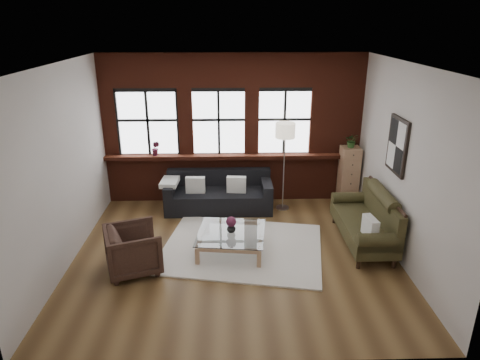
{
  "coord_description": "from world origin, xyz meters",
  "views": [
    {
      "loc": [
        -0.1,
        -6.48,
        3.84
      ],
      "look_at": [
        0.1,
        0.6,
        1.15
      ],
      "focal_mm": 32.0,
      "sensor_mm": 36.0,
      "label": 1
    }
  ],
  "objects_px": {
    "dark_sofa": "(219,191)",
    "vintage_settee": "(364,217)",
    "coffee_table": "(231,242)",
    "vase": "(231,228)",
    "armchair": "(133,250)",
    "floor_lamp": "(284,164)",
    "drawer_chest": "(349,176)"
  },
  "relations": [
    {
      "from": "dark_sofa",
      "to": "floor_lamp",
      "type": "distance_m",
      "value": 1.49
    },
    {
      "from": "vintage_settee",
      "to": "drawer_chest",
      "type": "relative_size",
      "value": 1.51
    },
    {
      "from": "coffee_table",
      "to": "drawer_chest",
      "type": "distance_m",
      "value": 3.31
    },
    {
      "from": "coffee_table",
      "to": "drawer_chest",
      "type": "height_order",
      "value": "drawer_chest"
    },
    {
      "from": "dark_sofa",
      "to": "armchair",
      "type": "relative_size",
      "value": 2.68
    },
    {
      "from": "dark_sofa",
      "to": "coffee_table",
      "type": "distance_m",
      "value": 1.82
    },
    {
      "from": "dark_sofa",
      "to": "vintage_settee",
      "type": "height_order",
      "value": "vintage_settee"
    },
    {
      "from": "vintage_settee",
      "to": "floor_lamp",
      "type": "relative_size",
      "value": 0.95
    },
    {
      "from": "floor_lamp",
      "to": "dark_sofa",
      "type": "bearing_deg",
      "value": 179.38
    },
    {
      "from": "vintage_settee",
      "to": "vase",
      "type": "xyz_separation_m",
      "value": [
        -2.37,
        -0.22,
        -0.06
      ]
    },
    {
      "from": "floor_lamp",
      "to": "coffee_table",
      "type": "bearing_deg",
      "value": -122.19
    },
    {
      "from": "armchair",
      "to": "coffee_table",
      "type": "height_order",
      "value": "armchair"
    },
    {
      "from": "dark_sofa",
      "to": "drawer_chest",
      "type": "distance_m",
      "value": 2.84
    },
    {
      "from": "coffee_table",
      "to": "vase",
      "type": "xyz_separation_m",
      "value": [
        -0.0,
        0.0,
        0.27
      ]
    },
    {
      "from": "vintage_settee",
      "to": "drawer_chest",
      "type": "xyz_separation_m",
      "value": [
        0.2,
        1.81,
        0.13
      ]
    },
    {
      "from": "vintage_settee",
      "to": "vase",
      "type": "bearing_deg",
      "value": -174.67
    },
    {
      "from": "dark_sofa",
      "to": "drawer_chest",
      "type": "xyz_separation_m",
      "value": [
        2.82,
        0.24,
        0.23
      ]
    },
    {
      "from": "vintage_settee",
      "to": "drawer_chest",
      "type": "distance_m",
      "value": 1.83
    },
    {
      "from": "armchair",
      "to": "vase",
      "type": "distance_m",
      "value": 1.67
    },
    {
      "from": "dark_sofa",
      "to": "drawer_chest",
      "type": "height_order",
      "value": "drawer_chest"
    },
    {
      "from": "armchair",
      "to": "vintage_settee",
      "type": "bearing_deg",
      "value": -98.29
    },
    {
      "from": "armchair",
      "to": "vase",
      "type": "bearing_deg",
      "value": -89.68
    },
    {
      "from": "coffee_table",
      "to": "vase",
      "type": "bearing_deg",
      "value": 116.57
    },
    {
      "from": "coffee_table",
      "to": "vase",
      "type": "distance_m",
      "value": 0.27
    },
    {
      "from": "drawer_chest",
      "to": "floor_lamp",
      "type": "xyz_separation_m",
      "value": [
        -1.45,
        -0.26,
        0.37
      ]
    },
    {
      "from": "vase",
      "to": "drawer_chest",
      "type": "xyz_separation_m",
      "value": [
        2.57,
        2.03,
        0.19
      ]
    },
    {
      "from": "dark_sofa",
      "to": "armchair",
      "type": "height_order",
      "value": "dark_sofa"
    },
    {
      "from": "dark_sofa",
      "to": "floor_lamp",
      "type": "height_order",
      "value": "floor_lamp"
    },
    {
      "from": "vintage_settee",
      "to": "armchair",
      "type": "distance_m",
      "value": 4.02
    },
    {
      "from": "vintage_settee",
      "to": "coffee_table",
      "type": "relative_size",
      "value": 1.69
    },
    {
      "from": "armchair",
      "to": "vase",
      "type": "height_order",
      "value": "armchair"
    },
    {
      "from": "coffee_table",
      "to": "drawer_chest",
      "type": "relative_size",
      "value": 0.89
    }
  ]
}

